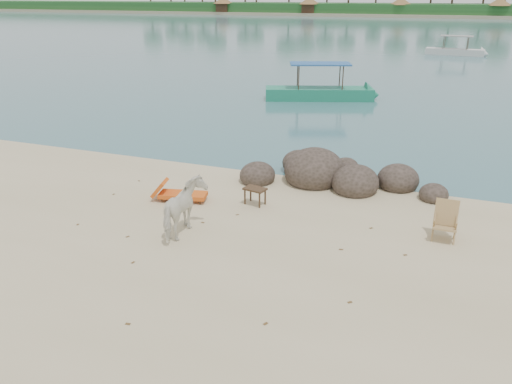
# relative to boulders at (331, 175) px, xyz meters

# --- Properties ---
(water) EXTENTS (400.00, 400.00, 0.00)m
(water) POSITION_rel_boulders_xyz_m (-1.56, 84.07, -0.27)
(water) COLOR #37686E
(water) RESTS_ON ground
(far_shore) EXTENTS (420.00, 90.00, 1.40)m
(far_shore) POSITION_rel_boulders_xyz_m (-1.56, 164.07, -0.27)
(far_shore) COLOR tan
(far_shore) RESTS_ON ground
(far_scenery) EXTENTS (420.00, 18.00, 9.50)m
(far_scenery) POSITION_rel_boulders_xyz_m (-1.53, 130.77, 2.87)
(far_scenery) COLOR #1E4C1E
(far_scenery) RESTS_ON ground
(boulders) EXTENTS (6.40, 3.01, 1.45)m
(boulders) POSITION_rel_boulders_xyz_m (0.00, 0.00, 0.00)
(boulders) COLOR #2F281F
(boulders) RESTS_ON ground
(cow) EXTENTS (0.89, 1.68, 1.37)m
(cow) POSITION_rel_boulders_xyz_m (-2.61, -4.95, 0.41)
(cow) COLOR white
(cow) RESTS_ON ground
(side_table) EXTENTS (0.69, 0.52, 0.50)m
(side_table) POSITION_rel_boulders_xyz_m (-1.63, -2.57, -0.02)
(side_table) COLOR #342614
(side_table) RESTS_ON ground
(lounge_chair) EXTENTS (1.81, 0.97, 0.52)m
(lounge_chair) POSITION_rel_boulders_xyz_m (-3.71, -3.04, -0.01)
(lounge_chair) COLOR #E44C1A
(lounge_chair) RESTS_ON ground
(deck_chair) EXTENTS (0.62, 0.68, 0.95)m
(deck_chair) POSITION_rel_boulders_xyz_m (3.50, -3.01, 0.21)
(deck_chair) COLOR #A87F54
(deck_chair) RESTS_ON ground
(boat_near) EXTENTS (7.00, 3.71, 3.34)m
(boat_near) POSITION_rel_boulders_xyz_m (-3.70, 13.33, 1.40)
(boat_near) COLOR #1D7F5E
(boat_near) RESTS_ON water
(boat_mid) EXTENTS (6.24, 2.03, 2.99)m
(boat_mid) POSITION_rel_boulders_xyz_m (3.53, 39.83, 1.22)
(boat_mid) COLOR silver
(boat_mid) RESTS_ON water
(dead_leaves) EXTENTS (8.73, 6.65, 0.00)m
(dead_leaves) POSITION_rel_boulders_xyz_m (-2.00, -5.23, -0.26)
(dead_leaves) COLOR brown
(dead_leaves) RESTS_ON ground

